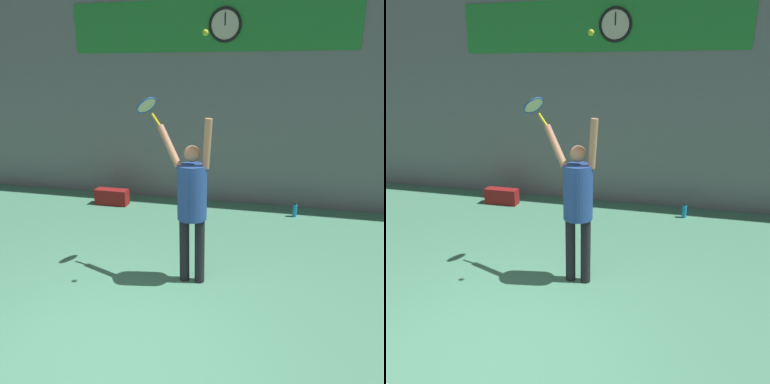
% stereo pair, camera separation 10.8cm
% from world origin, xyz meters
% --- Properties ---
extents(ground_plane, '(18.00, 18.00, 0.00)m').
position_xyz_m(ground_plane, '(0.00, 0.00, 0.00)').
color(ground_plane, '#4C8C6B').
extents(back_wall, '(18.00, 0.10, 5.00)m').
position_xyz_m(back_wall, '(0.00, 5.12, 2.50)').
color(back_wall, slate).
rests_on(back_wall, ground_plane).
extents(sponsor_banner, '(5.59, 0.02, 0.95)m').
position_xyz_m(sponsor_banner, '(0.00, 5.06, 3.53)').
color(sponsor_banner, '#288C38').
extents(scoreboard_clock, '(0.63, 0.06, 0.63)m').
position_xyz_m(scoreboard_clock, '(0.34, 5.04, 3.53)').
color(scoreboard_clock, beige).
extents(tennis_player, '(0.80, 0.49, 2.16)m').
position_xyz_m(tennis_player, '(0.48, 1.74, 1.14)').
color(tennis_player, black).
rests_on(tennis_player, ground_plane).
extents(tennis_racket, '(0.41, 0.38, 0.37)m').
position_xyz_m(tennis_racket, '(-0.20, 2.11, 2.24)').
color(tennis_racket, yellow).
extents(tennis_ball, '(0.07, 0.07, 0.07)m').
position_xyz_m(tennis_ball, '(0.65, 1.65, 3.07)').
color(tennis_ball, '#CCDB2D').
extents(water_bottle, '(0.08, 0.08, 0.28)m').
position_xyz_m(water_bottle, '(1.88, 4.48, 0.13)').
color(water_bottle, '#198CCC').
rests_on(water_bottle, ground_plane).
extents(equipment_bag, '(0.69, 0.25, 0.33)m').
position_xyz_m(equipment_bag, '(-1.87, 4.33, 0.16)').
color(equipment_bag, maroon).
rests_on(equipment_bag, ground_plane).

